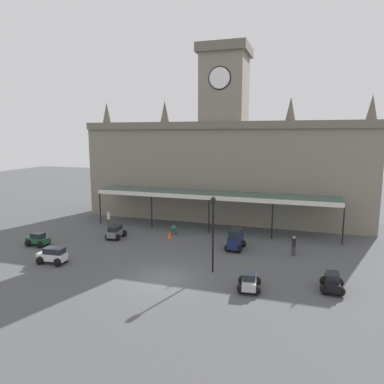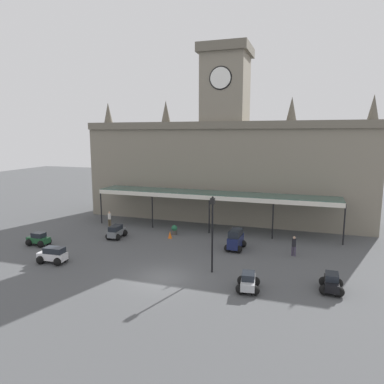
{
  "view_description": "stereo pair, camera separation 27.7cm",
  "coord_description": "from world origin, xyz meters",
  "px_view_note": "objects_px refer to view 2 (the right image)",
  "views": [
    {
      "loc": [
        9.1,
        -21.64,
        9.94
      ],
      "look_at": [
        0.0,
        6.56,
        5.1
      ],
      "focal_mm": 33.01,
      "sensor_mm": 36.0,
      "label": 1
    },
    {
      "loc": [
        9.36,
        -21.56,
        9.94
      ],
      "look_at": [
        0.0,
        6.56,
        5.1
      ],
      "focal_mm": 33.01,
      "sensor_mm": 36.0,
      "label": 2
    }
  ],
  "objects_px": {
    "planter_forecourt_centre": "(174,230)",
    "car_green_sedan": "(39,240)",
    "car_black_sedan": "(331,284)",
    "car_white_estate": "(53,256)",
    "pedestrian_crossing_forecourt": "(110,218)",
    "car_grey_estate": "(116,232)",
    "victorian_lamppost": "(212,226)",
    "car_silver_sedan": "(248,283)",
    "car_navy_van": "(236,240)",
    "pedestrian_beside_cars": "(294,245)",
    "traffic_cone": "(170,235)"
  },
  "relations": [
    {
      "from": "car_navy_van",
      "to": "car_black_sedan",
      "type": "xyz_separation_m",
      "value": [
        7.5,
        -6.31,
        -0.3
      ]
    },
    {
      "from": "car_navy_van",
      "to": "car_black_sedan",
      "type": "distance_m",
      "value": 9.81
    },
    {
      "from": "victorian_lamppost",
      "to": "planter_forecourt_centre",
      "type": "xyz_separation_m",
      "value": [
        -6.17,
        8.28,
        -2.96
      ]
    },
    {
      "from": "car_green_sedan",
      "to": "car_silver_sedan",
      "type": "bearing_deg",
      "value": -9.6
    },
    {
      "from": "car_black_sedan",
      "to": "pedestrian_crossing_forecourt",
      "type": "distance_m",
      "value": 24.13
    },
    {
      "from": "car_grey_estate",
      "to": "planter_forecourt_centre",
      "type": "relative_size",
      "value": 2.4
    },
    {
      "from": "car_grey_estate",
      "to": "pedestrian_crossing_forecourt",
      "type": "relative_size",
      "value": 1.38
    },
    {
      "from": "pedestrian_crossing_forecourt",
      "to": "car_green_sedan",
      "type": "bearing_deg",
      "value": -108.11
    },
    {
      "from": "car_grey_estate",
      "to": "car_navy_van",
      "type": "height_order",
      "value": "car_navy_van"
    },
    {
      "from": "car_navy_van",
      "to": "planter_forecourt_centre",
      "type": "relative_size",
      "value": 2.54
    },
    {
      "from": "car_green_sedan",
      "to": "car_black_sedan",
      "type": "distance_m",
      "value": 24.74
    },
    {
      "from": "planter_forecourt_centre",
      "to": "car_green_sedan",
      "type": "bearing_deg",
      "value": -145.56
    },
    {
      "from": "pedestrian_crossing_forecourt",
      "to": "car_black_sedan",
      "type": "bearing_deg",
      "value": -23.6
    },
    {
      "from": "pedestrian_crossing_forecourt",
      "to": "pedestrian_beside_cars",
      "type": "height_order",
      "value": "same"
    },
    {
      "from": "car_green_sedan",
      "to": "victorian_lamppost",
      "type": "height_order",
      "value": "victorian_lamppost"
    },
    {
      "from": "car_silver_sedan",
      "to": "car_black_sedan",
      "type": "height_order",
      "value": "same"
    },
    {
      "from": "car_white_estate",
      "to": "planter_forecourt_centre",
      "type": "xyz_separation_m",
      "value": [
        6.14,
        10.39,
        -0.07
      ]
    },
    {
      "from": "car_silver_sedan",
      "to": "car_green_sedan",
      "type": "relative_size",
      "value": 1.03
    },
    {
      "from": "car_grey_estate",
      "to": "car_navy_van",
      "type": "relative_size",
      "value": 0.95
    },
    {
      "from": "car_white_estate",
      "to": "pedestrian_crossing_forecourt",
      "type": "distance_m",
      "value": 11.23
    },
    {
      "from": "car_black_sedan",
      "to": "victorian_lamppost",
      "type": "height_order",
      "value": "victorian_lamppost"
    },
    {
      "from": "pedestrian_beside_cars",
      "to": "planter_forecourt_centre",
      "type": "distance_m",
      "value": 11.99
    },
    {
      "from": "car_grey_estate",
      "to": "traffic_cone",
      "type": "height_order",
      "value": "car_grey_estate"
    },
    {
      "from": "car_green_sedan",
      "to": "planter_forecourt_centre",
      "type": "xyz_separation_m",
      "value": [
        10.41,
        7.14,
        -0.01
      ]
    },
    {
      "from": "car_white_estate",
      "to": "car_black_sedan",
      "type": "distance_m",
      "value": 20.45
    },
    {
      "from": "car_green_sedan",
      "to": "pedestrian_beside_cars",
      "type": "bearing_deg",
      "value": 11.21
    },
    {
      "from": "car_grey_estate",
      "to": "traffic_cone",
      "type": "distance_m",
      "value": 5.21
    },
    {
      "from": "pedestrian_beside_cars",
      "to": "traffic_cone",
      "type": "xyz_separation_m",
      "value": [
        -11.6,
        1.45,
        -0.55
      ]
    },
    {
      "from": "car_silver_sedan",
      "to": "traffic_cone",
      "type": "relative_size",
      "value": 2.98
    },
    {
      "from": "car_grey_estate",
      "to": "pedestrian_beside_cars",
      "type": "relative_size",
      "value": 1.38
    },
    {
      "from": "car_green_sedan",
      "to": "traffic_cone",
      "type": "xyz_separation_m",
      "value": [
        10.47,
        5.82,
        -0.14
      ]
    },
    {
      "from": "car_green_sedan",
      "to": "traffic_cone",
      "type": "distance_m",
      "value": 11.98
    },
    {
      "from": "planter_forecourt_centre",
      "to": "car_black_sedan",
      "type": "bearing_deg",
      "value": -32.1
    },
    {
      "from": "victorian_lamppost",
      "to": "car_white_estate",
      "type": "bearing_deg",
      "value": -170.31
    },
    {
      "from": "car_grey_estate",
      "to": "victorian_lamppost",
      "type": "distance_m",
      "value": 12.64
    },
    {
      "from": "car_white_estate",
      "to": "traffic_cone",
      "type": "relative_size",
      "value": 3.2
    },
    {
      "from": "car_green_sedan",
      "to": "car_white_estate",
      "type": "distance_m",
      "value": 5.36
    },
    {
      "from": "car_white_estate",
      "to": "planter_forecourt_centre",
      "type": "distance_m",
      "value": 12.07
    },
    {
      "from": "car_silver_sedan",
      "to": "planter_forecourt_centre",
      "type": "distance_m",
      "value": 13.9
    },
    {
      "from": "car_white_estate",
      "to": "car_silver_sedan",
      "type": "bearing_deg",
      "value": -0.25
    },
    {
      "from": "car_black_sedan",
      "to": "pedestrian_beside_cars",
      "type": "distance_m",
      "value": 6.72
    },
    {
      "from": "car_green_sedan",
      "to": "car_white_estate",
      "type": "bearing_deg",
      "value": -37.22
    },
    {
      "from": "car_black_sedan",
      "to": "pedestrian_beside_cars",
      "type": "height_order",
      "value": "pedestrian_beside_cars"
    },
    {
      "from": "car_black_sedan",
      "to": "car_green_sedan",
      "type": "bearing_deg",
      "value": 175.82
    },
    {
      "from": "car_green_sedan",
      "to": "traffic_cone",
      "type": "bearing_deg",
      "value": 29.07
    },
    {
      "from": "car_grey_estate",
      "to": "car_white_estate",
      "type": "bearing_deg",
      "value": -99.45
    },
    {
      "from": "pedestrian_beside_cars",
      "to": "traffic_cone",
      "type": "distance_m",
      "value": 11.7
    },
    {
      "from": "car_grey_estate",
      "to": "victorian_lamppost",
      "type": "bearing_deg",
      "value": -25.97
    },
    {
      "from": "car_silver_sedan",
      "to": "pedestrian_beside_cars",
      "type": "height_order",
      "value": "pedestrian_beside_cars"
    },
    {
      "from": "car_silver_sedan",
      "to": "pedestrian_beside_cars",
      "type": "xyz_separation_m",
      "value": [
        2.49,
        7.69,
        0.41
      ]
    }
  ]
}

